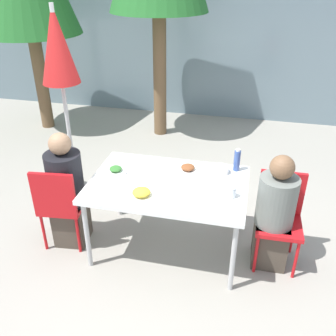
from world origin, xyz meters
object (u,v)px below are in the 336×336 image
at_px(chair_left, 60,202).
at_px(person_right, 274,216).
at_px(person_left, 67,193).
at_px(closed_umbrella, 58,55).
at_px(bottle, 237,160).
at_px(drinking_cup, 232,192).
at_px(chair_right, 279,212).
at_px(salad_bowl, 221,170).

distance_m(chair_left, person_right, 1.96).
bearing_deg(person_left, chair_left, -121.94).
distance_m(closed_umbrella, bottle, 2.08).
height_order(person_left, drinking_cup, person_left).
bearing_deg(person_right, chair_right, -121.94).
height_order(person_left, bottle, person_left).
bearing_deg(drinking_cup, closed_umbrella, 156.29).
relative_size(chair_right, drinking_cup, 9.22).
xyz_separation_m(chair_left, drinking_cup, (1.57, 0.09, 0.28)).
relative_size(person_right, salad_bowl, 7.44).
bearing_deg(person_left, bottle, 10.88).
bearing_deg(drinking_cup, chair_right, 25.14).
relative_size(chair_left, salad_bowl, 5.82).
xyz_separation_m(person_left, drinking_cup, (1.53, 0.00, 0.23)).
bearing_deg(salad_bowl, chair_left, -161.45).
bearing_deg(person_right, bottle, -44.06).
xyz_separation_m(person_left, salad_bowl, (1.39, 0.40, 0.22)).
bearing_deg(closed_umbrella, chair_right, -15.13).
distance_m(bottle, salad_bowl, 0.18).
distance_m(closed_umbrella, salad_bowl, 2.00).
xyz_separation_m(person_right, closed_umbrella, (-2.26, 0.71, 1.12)).
bearing_deg(person_right, drinking_cup, 16.39).
relative_size(person_left, bottle, 5.28).
xyz_separation_m(closed_umbrella, salad_bowl, (1.75, -0.44, -0.87)).
bearing_deg(chair_right, person_right, 58.06).
bearing_deg(person_left, closed_umbrella, 106.93).
distance_m(person_left, salad_bowl, 1.46).
distance_m(chair_left, salad_bowl, 1.53).
xyz_separation_m(chair_right, closed_umbrella, (-2.31, 0.63, 1.13)).
distance_m(person_right, salad_bowl, 0.63).
bearing_deg(closed_umbrella, salad_bowl, -13.99).
relative_size(chair_right, salad_bowl, 5.82).
height_order(chair_left, person_left, person_left).
xyz_separation_m(person_left, closed_umbrella, (-0.36, 0.83, 1.09)).
bearing_deg(salad_bowl, person_right, -27.72).
distance_m(chair_left, bottle, 1.70).
bearing_deg(person_right, salad_bowl, -28.86).
bearing_deg(person_right, chair_left, 5.01).
bearing_deg(chair_left, person_left, 58.06).
xyz_separation_m(person_left, chair_right, (1.95, 0.21, -0.05)).
bearing_deg(bottle, chair_left, -160.41).
xyz_separation_m(chair_left, chair_right, (2.00, 0.29, 0.00)).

